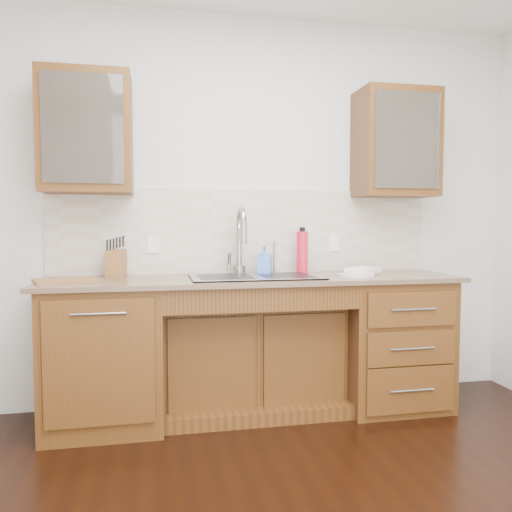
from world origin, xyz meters
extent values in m
cube|color=silver|center=(0.00, 1.80, 1.35)|extent=(4.00, 0.10, 2.70)
cube|color=#593014|center=(-0.95, 1.44, 0.44)|extent=(0.70, 0.62, 0.88)
cube|color=#593014|center=(0.00, 1.53, 0.35)|extent=(1.20, 0.44, 0.70)
cube|color=#593014|center=(0.95, 1.44, 0.44)|extent=(0.70, 0.62, 0.88)
cube|color=#84705B|center=(0.00, 1.43, 0.90)|extent=(2.70, 0.65, 0.03)
cube|color=beige|center=(0.00, 1.74, 1.21)|extent=(2.70, 0.02, 0.59)
cube|color=#9E9EA5|center=(0.00, 1.41, 0.83)|extent=(0.84, 0.46, 0.19)
cylinder|color=#999993|center=(-0.07, 1.64, 1.11)|extent=(0.04, 0.04, 0.40)
cylinder|color=#999993|center=(0.18, 1.65, 1.03)|extent=(0.02, 0.02, 0.24)
cube|color=#593014|center=(-1.05, 1.58, 1.83)|extent=(0.55, 0.34, 0.75)
cube|color=#593014|center=(1.05, 1.58, 1.83)|extent=(0.55, 0.34, 0.75)
cube|color=white|center=(-0.65, 1.73, 1.12)|extent=(0.08, 0.01, 0.12)
cube|color=white|center=(0.65, 1.73, 1.12)|extent=(0.08, 0.01, 0.12)
imported|color=#4D82F5|center=(0.10, 1.58, 1.01)|extent=(0.11, 0.12, 0.20)
cylinder|color=red|center=(0.37, 1.62, 1.06)|extent=(0.08, 0.08, 0.29)
cylinder|color=silver|center=(0.68, 1.37, 0.92)|extent=(0.29, 0.29, 0.01)
cube|color=silver|center=(0.75, 1.43, 0.94)|extent=(0.27, 0.26, 0.04)
cube|color=olive|center=(-0.89, 1.63, 1.00)|extent=(0.13, 0.18, 0.18)
cube|color=brown|center=(-1.17, 1.41, 0.92)|extent=(0.42, 0.35, 0.02)
imported|color=silver|center=(-1.12, 1.58, 1.78)|extent=(0.15, 0.15, 0.10)
imported|color=white|center=(-0.93, 1.58, 1.77)|extent=(0.10, 0.10, 0.09)
imported|color=white|center=(0.99, 1.58, 1.77)|extent=(0.13, 0.13, 0.09)
imported|color=white|center=(1.11, 1.58, 1.77)|extent=(0.13, 0.13, 0.09)
camera|label=1|loc=(-0.64, -1.74, 1.25)|focal=35.00mm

